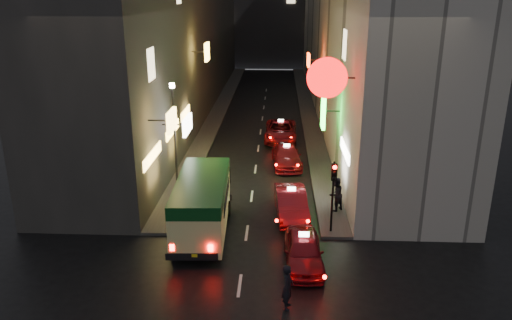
# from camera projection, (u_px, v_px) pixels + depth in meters

# --- Properties ---
(building_left) EXTENTS (7.49, 52.00, 18.00)m
(building_left) POSITION_uv_depth(u_px,v_px,m) (176.00, 13.00, 45.40)
(building_left) COLOR #393634
(building_left) RESTS_ON ground
(building_right) EXTENTS (8.27, 52.00, 18.00)m
(building_right) POSITION_uv_depth(u_px,v_px,m) (353.00, 14.00, 44.72)
(building_right) COLOR #B9B3AA
(building_right) RESTS_ON ground
(sidewalk_left) EXTENTS (1.50, 52.00, 0.15)m
(sidewalk_left) POSITION_uv_depth(u_px,v_px,m) (219.00, 110.00, 48.13)
(sidewalk_left) COLOR #494644
(sidewalk_left) RESTS_ON ground
(sidewalk_right) EXTENTS (1.50, 52.00, 0.15)m
(sidewalk_right) POSITION_uv_depth(u_px,v_px,m) (308.00, 111.00, 47.77)
(sidewalk_right) COLOR #494644
(sidewalk_right) RESTS_ON ground
(minibus) EXTENTS (2.51, 6.50, 2.76)m
(minibus) POSITION_uv_depth(u_px,v_px,m) (202.00, 200.00, 23.27)
(minibus) COLOR #E9E791
(minibus) RESTS_ON ground
(taxi_near) EXTENTS (2.13, 4.96, 1.73)m
(taxi_near) POSITION_uv_depth(u_px,v_px,m) (304.00, 248.00, 20.86)
(taxi_near) COLOR maroon
(taxi_near) RESTS_ON ground
(taxi_second) EXTENTS (2.52, 5.32, 1.81)m
(taxi_second) POSITION_uv_depth(u_px,v_px,m) (291.00, 201.00, 25.40)
(taxi_second) COLOR maroon
(taxi_second) RESTS_ON ground
(taxi_third) EXTENTS (2.32, 4.89, 1.68)m
(taxi_third) POSITION_uv_depth(u_px,v_px,m) (287.00, 154.00, 32.84)
(taxi_third) COLOR maroon
(taxi_third) RESTS_ON ground
(taxi_far) EXTENTS (2.28, 5.36, 1.86)m
(taxi_far) POSITION_uv_depth(u_px,v_px,m) (281.00, 129.00, 38.43)
(taxi_far) COLOR maroon
(taxi_far) RESTS_ON ground
(pedestrian_crossing) EXTENTS (0.50, 0.70, 1.96)m
(pedestrian_crossing) POSITION_uv_depth(u_px,v_px,m) (288.00, 284.00, 17.96)
(pedestrian_crossing) COLOR black
(pedestrian_crossing) RESTS_ON ground
(pedestrian_sidewalk) EXTENTS (0.89, 0.87, 2.04)m
(pedestrian_sidewalk) POSITION_uv_depth(u_px,v_px,m) (336.00, 192.00, 25.64)
(pedestrian_sidewalk) COLOR black
(pedestrian_sidewalk) RESTS_ON sidewalk_right
(traffic_light) EXTENTS (0.26, 0.43, 3.50)m
(traffic_light) POSITION_uv_depth(u_px,v_px,m) (334.00, 182.00, 22.80)
(traffic_light) COLOR black
(traffic_light) RESTS_ON sidewalk_right
(lamp_post) EXTENTS (0.28, 0.28, 6.22)m
(lamp_post) POSITION_uv_depth(u_px,v_px,m) (175.00, 132.00, 27.10)
(lamp_post) COLOR black
(lamp_post) RESTS_ON sidewalk_left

